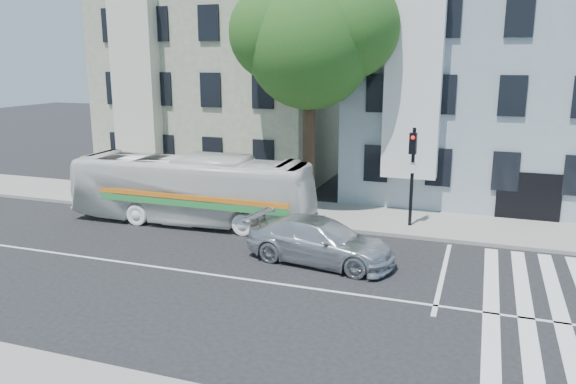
% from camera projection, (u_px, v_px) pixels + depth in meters
% --- Properties ---
extents(ground, '(120.00, 120.00, 0.00)m').
position_uv_depth(ground, '(230.00, 277.00, 18.16)').
color(ground, black).
rests_on(ground, ground).
extents(sidewalk_far, '(80.00, 4.00, 0.15)m').
position_uv_depth(sidewalk_far, '(305.00, 213.00, 25.48)').
color(sidewalk_far, gray).
rests_on(sidewalk_far, ground).
extents(building_left, '(12.00, 10.00, 11.00)m').
position_uv_depth(building_left, '(229.00, 84.00, 32.93)').
color(building_left, gray).
rests_on(building_left, ground).
extents(building_right, '(12.00, 10.00, 11.00)m').
position_uv_depth(building_right, '(480.00, 87.00, 28.38)').
color(building_right, '#8D9BA8').
rests_on(building_right, ground).
extents(street_tree, '(7.30, 5.90, 11.10)m').
position_uv_depth(street_tree, '(313.00, 37.00, 24.35)').
color(street_tree, '#2D2116').
rests_on(street_tree, ground).
extents(bus, '(2.88, 10.65, 2.94)m').
position_uv_depth(bus, '(192.00, 189.00, 23.96)').
color(bus, white).
rests_on(bus, ground).
extents(sedan, '(2.85, 5.50, 1.52)m').
position_uv_depth(sedan, '(320.00, 241.00, 19.38)').
color(sedan, silver).
rests_on(sedan, ground).
extents(hedge, '(8.54, 1.51, 0.70)m').
position_uv_depth(hedge, '(206.00, 205.00, 25.24)').
color(hedge, '#33601F').
rests_on(hedge, sidewalk_far).
extents(traffic_signal, '(0.44, 0.53, 4.22)m').
position_uv_depth(traffic_signal, '(412.00, 165.00, 22.66)').
color(traffic_signal, black).
rests_on(traffic_signal, ground).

